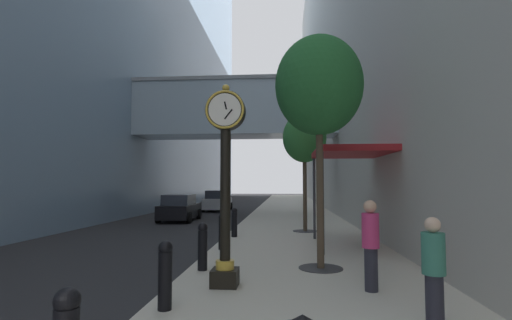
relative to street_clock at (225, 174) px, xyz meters
name	(u,v)px	position (x,y,z in m)	size (l,w,h in m)	color
ground_plane	(253,214)	(-1.18, 20.19, -2.46)	(110.00, 110.00, 0.00)	#262628
sidewalk_right	(291,210)	(1.76, 23.19, -2.39)	(5.88, 80.00, 0.14)	beige
building_block_right	(380,12)	(9.20, 23.19, 13.99)	(9.00, 80.00, 32.91)	#B7B2A8
street_clock	(225,174)	(0.00, 0.00, 0.00)	(0.84, 0.55, 4.24)	black
bollard_second	(165,273)	(-0.78, -1.52, -1.72)	(0.25, 0.25, 1.16)	black
bollard_third	(203,245)	(-0.78, 1.38, -1.72)	(0.25, 0.25, 1.16)	black
bollard_fourth	(222,231)	(-0.78, 4.27, -1.72)	(0.25, 0.25, 1.16)	black
bollard_fifth	(234,222)	(-0.78, 7.17, -1.72)	(0.25, 0.25, 1.16)	black
street_tree_near	(319,87)	(2.13, 1.79, 2.29)	(2.25, 2.25, 5.94)	#333335
street_tree_mid_near	(304,138)	(2.13, 9.14, 1.84)	(1.96, 1.96, 5.33)	#333335
pedestrian_walking	(371,242)	(2.95, -0.13, -1.37)	(0.46, 0.46, 1.79)	#23232D
pedestrian_by_clock	(434,268)	(3.47, -1.94, -1.47)	(0.35, 0.35, 1.62)	#23232D
storefront_awning	(349,154)	(3.46, 5.26, 0.82)	(2.40, 3.60, 3.30)	maroon
car_silver_near	(218,201)	(-4.32, 23.01, -1.64)	(2.18, 4.42, 1.70)	#B7BABF
car_black_mid	(180,208)	(-5.11, 14.51, -1.68)	(2.06, 4.04, 1.61)	black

